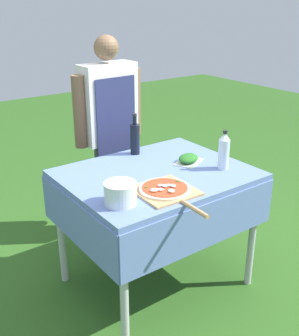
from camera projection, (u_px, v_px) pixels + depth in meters
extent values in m
plane|color=#2D5B1E|center=(156.00, 281.00, 2.89)|extent=(12.00, 12.00, 0.00)
cube|color=#607AB7|center=(156.00, 175.00, 2.59)|extent=(1.11, 0.89, 0.04)
cube|color=#607AB7|center=(205.00, 227.00, 2.32)|extent=(1.11, 0.01, 0.28)
cube|color=#607AB7|center=(118.00, 175.00, 2.99)|extent=(1.11, 0.01, 0.28)
cube|color=#607AB7|center=(76.00, 224.00, 2.35)|extent=(0.01, 0.89, 0.28)
cube|color=#607AB7|center=(220.00, 177.00, 2.96)|extent=(0.01, 0.89, 0.28)
cylinder|color=#B7B7BC|center=(124.00, 292.00, 2.19)|extent=(0.05, 0.05, 0.78)
cylinder|color=#B7B7BC|center=(252.00, 233.00, 2.73)|extent=(0.05, 0.05, 0.78)
cylinder|color=#B7B7BC|center=(61.00, 231.00, 2.76)|extent=(0.05, 0.05, 0.78)
cylinder|color=#B7B7BC|center=(177.00, 192.00, 3.30)|extent=(0.05, 0.05, 0.78)
cylinder|color=#4C4C51|center=(119.00, 184.00, 3.43)|extent=(0.11, 0.11, 0.78)
cylinder|color=#4C4C51|center=(103.00, 189.00, 3.34)|extent=(0.11, 0.11, 0.78)
cube|color=silver|center=(108.00, 103.00, 3.13)|extent=(0.43, 0.20, 0.59)
cube|color=navy|center=(117.00, 135.00, 3.14)|extent=(0.34, 0.03, 0.85)
cylinder|color=brown|center=(135.00, 102.00, 3.29)|extent=(0.09, 0.09, 0.52)
cylinder|color=brown|center=(79.00, 112.00, 2.99)|extent=(0.09, 0.09, 0.52)
sphere|color=brown|center=(106.00, 48.00, 2.98)|extent=(0.18, 0.18, 0.18)
cube|color=tan|center=(165.00, 191.00, 2.32)|extent=(0.33, 0.33, 0.01)
cylinder|color=tan|center=(194.00, 209.00, 2.12)|extent=(0.03, 0.21, 0.02)
cylinder|color=beige|center=(165.00, 189.00, 2.32)|extent=(0.29, 0.29, 0.01)
cylinder|color=#D14223|center=(165.00, 187.00, 2.31)|extent=(0.25, 0.25, 0.00)
ellipsoid|color=white|center=(160.00, 189.00, 2.27)|extent=(0.05, 0.05, 0.01)
ellipsoid|color=white|center=(169.00, 185.00, 2.32)|extent=(0.03, 0.04, 0.01)
ellipsoid|color=white|center=(173.00, 186.00, 2.31)|extent=(0.05, 0.05, 0.02)
ellipsoid|color=white|center=(154.00, 190.00, 2.26)|extent=(0.06, 0.05, 0.02)
ellipsoid|color=white|center=(165.00, 186.00, 2.31)|extent=(0.04, 0.03, 0.01)
ellipsoid|color=white|center=(171.00, 191.00, 2.25)|extent=(0.05, 0.05, 0.01)
ellipsoid|color=white|center=(160.00, 185.00, 2.32)|extent=(0.04, 0.03, 0.01)
ellipsoid|color=#286B23|center=(178.00, 181.00, 2.38)|extent=(0.02, 0.03, 0.00)
ellipsoid|color=#286B23|center=(146.00, 187.00, 2.31)|extent=(0.03, 0.03, 0.00)
ellipsoid|color=#286B23|center=(155.00, 191.00, 2.26)|extent=(0.02, 0.03, 0.00)
cylinder|color=black|center=(135.00, 139.00, 2.85)|extent=(0.06, 0.06, 0.21)
cylinder|color=black|center=(135.00, 120.00, 2.80)|extent=(0.03, 0.03, 0.06)
cylinder|color=#232326|center=(135.00, 115.00, 2.79)|extent=(0.03, 0.03, 0.02)
cylinder|color=silver|center=(224.00, 154.00, 2.60)|extent=(0.07, 0.07, 0.19)
cone|color=silver|center=(225.00, 137.00, 2.56)|extent=(0.07, 0.07, 0.04)
cylinder|color=#232326|center=(225.00, 132.00, 2.55)|extent=(0.03, 0.03, 0.02)
cube|color=silver|center=(188.00, 162.00, 2.73)|extent=(0.23, 0.21, 0.01)
ellipsoid|color=#286B23|center=(188.00, 158.00, 2.72)|extent=(0.20, 0.18, 0.05)
cylinder|color=silver|center=(120.00, 193.00, 2.17)|extent=(0.17, 0.17, 0.12)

